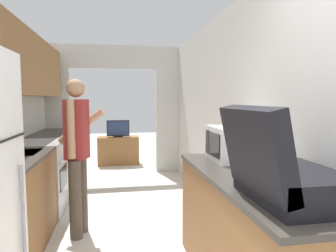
{
  "coord_description": "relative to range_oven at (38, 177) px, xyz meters",
  "views": [
    {
      "loc": [
        0.03,
        -0.94,
        1.48
      ],
      "look_at": [
        0.77,
        3.3,
        1.09
      ],
      "focal_mm": 32.0,
      "sensor_mm": 36.0,
      "label": 1
    }
  ],
  "objects": [
    {
      "name": "television",
      "position": [
        1.05,
        2.72,
        0.34
      ],
      "size": [
        0.5,
        0.16,
        0.37
      ],
      "color": "black",
      "rests_on": "tv_cabinet"
    },
    {
      "name": "wall_right",
      "position": [
        2.28,
        -1.2,
        0.78
      ],
      "size": [
        0.06,
        7.37,
        2.5
      ],
      "color": "silver",
      "rests_on": "ground_plane"
    },
    {
      "name": "book_stack",
      "position": [
        2.0,
        -2.0,
        0.48
      ],
      "size": [
        0.2,
        0.29,
        0.05
      ],
      "color": "#33894C",
      "rests_on": "counter_right"
    },
    {
      "name": "range_oven",
      "position": [
        0.0,
        0.0,
        0.0
      ],
      "size": [
        0.66,
        0.75,
        1.07
      ],
      "color": "#B7B7BC",
      "rests_on": "ground_plane"
    },
    {
      "name": "tv_cabinet",
      "position": [
        1.05,
        2.76,
        -0.16
      ],
      "size": [
        0.91,
        0.42,
        0.63
      ],
      "color": "brown",
      "rests_on": "ground_plane"
    },
    {
      "name": "counter_right",
      "position": [
        1.95,
        -2.05,
        -0.01
      ],
      "size": [
        0.62,
        1.83,
        0.93
      ],
      "color": "brown",
      "rests_on": "ground_plane"
    },
    {
      "name": "counter_left",
      "position": [
        -0.01,
        -0.12,
        -0.0
      ],
      "size": [
        0.62,
        3.79,
        0.93
      ],
      "color": "brown",
      "rests_on": "ground_plane"
    },
    {
      "name": "wall_far_with_doorway",
      "position": [
        0.97,
        1.92,
        0.97
      ],
      "size": [
        2.96,
        0.06,
        2.5
      ],
      "color": "silver",
      "rests_on": "ground_plane"
    },
    {
      "name": "suitcase",
      "position": [
        1.87,
        -2.57,
        0.61
      ],
      "size": [
        0.55,
        0.63,
        0.52
      ],
      "color": "black",
      "rests_on": "counter_right"
    },
    {
      "name": "microwave",
      "position": [
        2.04,
        -1.5,
        0.61
      ],
      "size": [
        0.39,
        0.45,
        0.3
      ],
      "color": "white",
      "rests_on": "counter_right"
    },
    {
      "name": "person",
      "position": [
        0.59,
        -0.75,
        0.44
      ],
      "size": [
        0.54,
        0.44,
        1.69
      ],
      "rotation": [
        0.0,
        0.0,
        1.32
      ],
      "color": "#4C4238",
      "rests_on": "ground_plane"
    }
  ]
}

